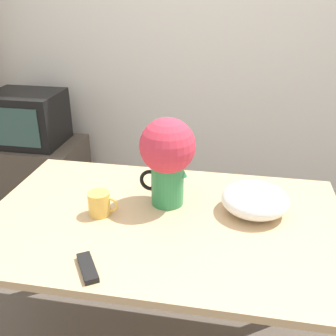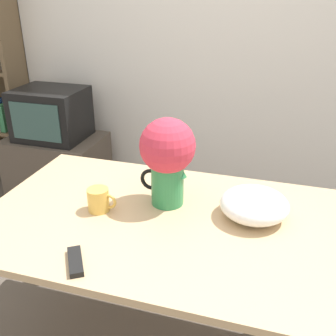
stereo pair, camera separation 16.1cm
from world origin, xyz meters
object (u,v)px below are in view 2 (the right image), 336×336
object	(u,v)px
flower_vase	(167,155)
coffee_mug	(99,200)
white_bowl	(254,204)
tv_set	(51,114)

from	to	relation	value
flower_vase	coffee_mug	distance (m)	0.34
flower_vase	white_bowl	size ratio (longest dim) A/B	1.38
flower_vase	coffee_mug	world-z (taller)	flower_vase
coffee_mug	tv_set	size ratio (longest dim) A/B	0.25
white_bowl	tv_set	world-z (taller)	tv_set
coffee_mug	white_bowl	size ratio (longest dim) A/B	0.46
coffee_mug	white_bowl	bearing A→B (deg)	12.00
coffee_mug	tv_set	xyz separation A→B (m)	(-0.97, 1.19, -0.08)
coffee_mug	white_bowl	distance (m)	0.63
flower_vase	white_bowl	world-z (taller)	flower_vase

